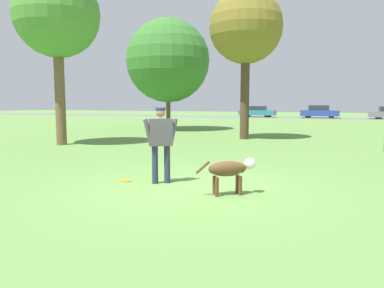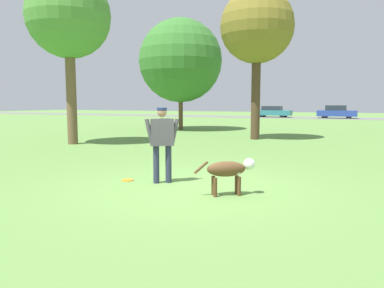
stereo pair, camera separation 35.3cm
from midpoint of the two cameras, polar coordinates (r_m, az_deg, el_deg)
ground_plane at (r=7.70m, az=0.84°, el=-6.55°), size 120.00×120.00×0.00m
far_road_strip at (r=43.42m, az=20.13°, el=3.72°), size 120.00×6.00×0.01m
person at (r=7.95m, az=-3.31°, el=0.87°), size 0.65×0.51×1.61m
dog at (r=6.99m, az=7.19°, el=-3.94°), size 1.04×0.77×0.68m
frisbee at (r=8.40m, az=-8.63°, el=-5.47°), size 0.26×0.26×0.02m
tree_near_left at (r=16.50m, az=-17.69°, el=17.93°), size 3.35×3.35×6.84m
tree_mid_center at (r=18.05m, az=10.45°, el=17.09°), size 3.36×3.36×6.84m
tree_far_left at (r=23.67m, az=-1.32°, el=12.57°), size 5.13×5.13×6.84m
parked_car_teal at (r=44.57m, az=12.43°, el=4.84°), size 4.18×1.84×1.29m
parked_car_blue at (r=43.40m, az=21.41°, el=4.56°), size 4.06×1.72×1.40m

